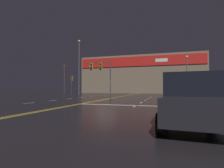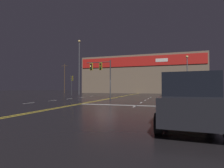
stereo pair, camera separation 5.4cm
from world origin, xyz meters
The scene contains 10 objects.
ground_plane centered at (0.00, 0.00, 0.00)m, with size 200.00×200.00×0.00m, color black.
road_markings centered at (0.96, -1.26, 0.00)m, with size 14.80×60.00×0.01m.
traffic_signal_median centered at (-1.06, 1.11, 3.86)m, with size 3.46×0.36×5.11m.
traffic_signal_corner_northwest centered at (-11.08, 11.01, 2.87)m, with size 0.42×0.36×3.91m.
traffic_signal_corner_northeast centered at (9.97, 10.86, 2.29)m, with size 0.42×0.36×3.12m.
streetlight_near_left centered at (-11.46, 14.86, 7.61)m, with size 0.56×0.56×12.37m.
streetlight_far_left centered at (11.79, 21.17, 5.60)m, with size 0.56×0.56×8.68m.
parked_car centered at (8.05, -13.74, 0.95)m, with size 2.22×4.40×1.88m.
building_backdrop centered at (0.00, 33.44, 5.50)m, with size 35.49×10.23×10.96m.
utility_pole_row centered at (3.24, 27.68, 5.82)m, with size 48.17×0.26×12.77m.
Camera 2 is at (7.29, -20.52, 1.37)m, focal length 28.00 mm.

